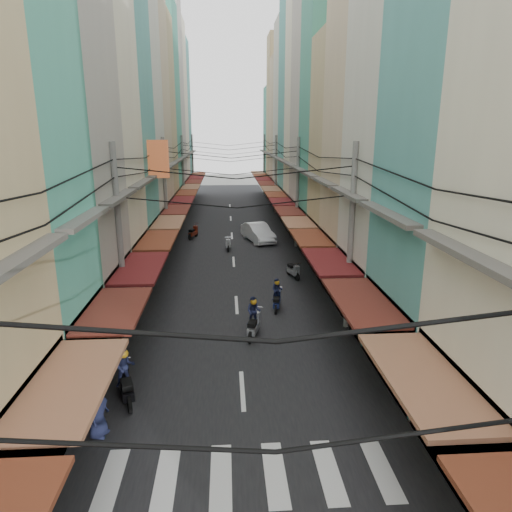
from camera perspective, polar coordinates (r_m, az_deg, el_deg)
name	(u,v)px	position (r m, az deg, el deg)	size (l,w,h in m)	color
ground	(240,362)	(18.01, -1.96, -13.14)	(160.00, 160.00, 0.00)	slate
road	(232,241)	(36.85, -2.99, 1.85)	(10.00, 80.00, 0.02)	black
sidewalk_left	(151,242)	(37.33, -13.02, 1.68)	(3.00, 80.00, 0.06)	slate
sidewalk_right	(312,240)	(37.49, 7.00, 2.02)	(3.00, 80.00, 0.06)	slate
crosswalk	(248,475)	(13.04, -0.99, -25.68)	(7.55, 2.40, 0.01)	silver
building_row_left	(112,113)	(33.27, -17.53, 16.71)	(7.80, 67.67, 23.70)	beige
building_row_right	(346,119)	(33.35, 11.20, 16.47)	(7.80, 68.98, 22.59)	teal
utility_poles	(232,162)	(30.91, -3.01, 11.60)	(10.20, 66.13, 8.20)	gray
white_car	(258,241)	(36.86, 0.26, 1.86)	(5.12, 2.01, 1.81)	white
bicycle	(448,375)	(18.52, 22.82, -13.59)	(0.67, 1.79, 1.23)	black
moving_scooters	(224,294)	(23.47, -4.08, -4.79)	(7.76, 25.53, 1.91)	black
parked_scooters	(387,400)	(15.51, 16.10, -16.87)	(13.30, 13.22, 0.96)	black
pedestrians	(158,300)	(21.61, -12.13, -5.41)	(12.74, 23.85, 2.26)	#281F29
traffic_sign	(407,320)	(17.10, 18.41, -7.63)	(0.10, 0.64, 2.94)	gray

